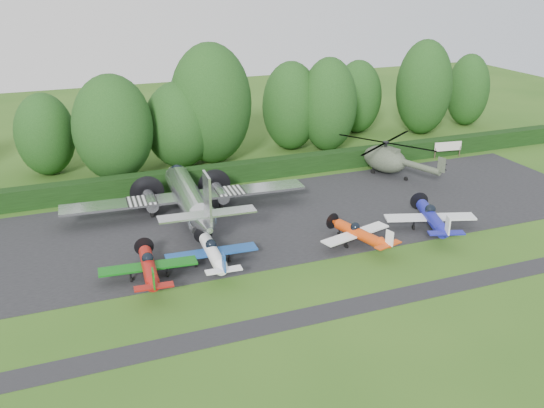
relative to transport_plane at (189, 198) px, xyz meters
name	(u,v)px	position (x,y,z in m)	size (l,w,h in m)	color
ground	(289,273)	(4.38, -12.86, -2.01)	(160.00, 160.00, 0.00)	#295117
apron	(246,223)	(4.38, -2.86, -2.01)	(70.00, 18.00, 0.01)	black
taxiway_verge	(324,313)	(4.38, -18.86, -2.01)	(70.00, 2.00, 0.00)	black
hedgerow	(212,184)	(4.38, 8.14, -2.01)	(90.00, 1.60, 2.00)	black
transport_plane	(189,198)	(0.00, 0.00, 0.00)	(22.52, 17.27, 7.22)	silver
light_plane_red	(149,267)	(-5.66, -10.25, -0.86)	(7.17, 7.54, 2.76)	maroon
light_plane_white	(213,253)	(-0.65, -9.71, -0.87)	(7.13, 7.49, 2.74)	white
light_plane_orange	(360,234)	(11.60, -10.56, -0.95)	(6.62, 6.96, 2.54)	#D33F0C
light_plane_blue	(432,218)	(18.83, -10.27, -0.75)	(7.87, 8.28, 3.02)	#181B93
helicopter	(385,157)	(22.98, 4.36, -0.03)	(11.44, 13.39, 3.68)	#394233
sign_board	(448,147)	(33.14, 6.86, -0.70)	(3.44, 0.13, 1.94)	#3F3326
tree_0	(45,135)	(-11.33, 17.79, 2.47)	(6.34, 6.34, 9.00)	black
tree_1	(113,128)	(-4.64, 13.43, 3.62)	(8.36, 8.36, 11.28)	black
tree_3	(179,125)	(2.84, 15.33, 2.82)	(7.82, 7.82, 9.69)	black
tree_4	(291,106)	(17.14, 17.08, 3.40)	(7.02, 7.02, 10.84)	black
tree_6	(424,88)	(36.42, 17.34, 4.24)	(7.33, 7.33, 12.53)	black
tree_7	(468,90)	(44.97, 18.95, 2.99)	(5.83, 5.83, 10.04)	black
tree_8	(329,105)	(21.16, 14.90, 3.68)	(6.84, 6.84, 11.41)	black
tree_9	(211,104)	(6.64, 15.55, 4.83)	(9.25, 9.25, 13.70)	black
tree_10	(358,97)	(28.60, 21.08, 2.87)	(6.36, 6.36, 9.79)	black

